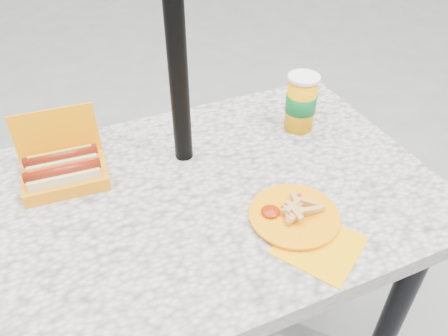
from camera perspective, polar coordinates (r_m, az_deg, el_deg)
name	(u,v)px	position (r m, az deg, el deg)	size (l,w,h in m)	color
picnic_table	(206,219)	(1.21, -2.35, -6.72)	(1.20, 0.80, 0.75)	beige
umbrella_pole	(176,37)	(1.07, -6.33, 16.60)	(0.05, 0.05, 2.20)	black
hotdog_box	(64,170)	(1.21, -20.16, -0.21)	(0.22, 0.17, 0.17)	#FF8C00
fries_plate	(296,217)	(1.06, 9.34, -6.32)	(0.23, 0.32, 0.04)	#FFAB02
soda_cup	(301,103)	(1.33, 10.01, 8.41)	(0.09, 0.09, 0.18)	#FFA102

